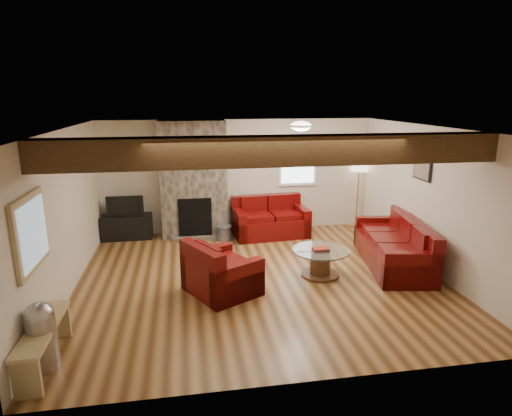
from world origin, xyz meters
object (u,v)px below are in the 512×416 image
(tv_cabinet, at_px, (127,227))
(television, at_px, (125,205))
(armchair_red, at_px, (222,267))
(loveseat, at_px, (270,217))
(coffee_table, at_px, (320,263))
(sofa_three, at_px, (393,243))
(floor_lamp, at_px, (359,168))

(tv_cabinet, height_order, television, television)
(armchair_red, xyz_separation_m, television, (-1.78, 2.94, 0.33))
(tv_cabinet, bearing_deg, loveseat, -5.57)
(loveseat, xyz_separation_m, coffee_table, (0.41, -2.29, -0.19))
(sofa_three, xyz_separation_m, loveseat, (-1.85, 2.03, -0.00))
(sofa_three, bearing_deg, floor_lamp, -176.52)
(sofa_three, distance_m, loveseat, 2.75)
(television, height_order, floor_lamp, floor_lamp)
(sofa_three, xyz_separation_m, coffee_table, (-1.44, -0.26, -0.19))
(coffee_table, distance_m, television, 4.37)
(coffee_table, height_order, floor_lamp, floor_lamp)
(armchair_red, xyz_separation_m, coffee_table, (1.71, 0.35, -0.18))
(tv_cabinet, bearing_deg, television, 0.00)
(loveseat, bearing_deg, armchair_red, -120.90)
(sofa_three, relative_size, television, 2.90)
(loveseat, xyz_separation_m, floor_lamp, (2.13, 0.32, 0.96))
(television, bearing_deg, sofa_three, -25.28)
(coffee_table, height_order, television, television)
(tv_cabinet, bearing_deg, armchair_red, -58.75)
(television, bearing_deg, floor_lamp, 0.22)
(tv_cabinet, bearing_deg, coffee_table, -36.53)
(armchair_red, height_order, tv_cabinet, armchair_red)
(sofa_three, height_order, television, television)
(television, bearing_deg, armchair_red, -58.75)
(sofa_three, bearing_deg, armchair_red, -68.87)
(tv_cabinet, distance_m, television, 0.48)
(armchair_red, bearing_deg, loveseat, -55.15)
(sofa_three, xyz_separation_m, floor_lamp, (0.28, 2.35, 0.96))
(sofa_three, bearing_deg, television, -105.10)
(loveseat, xyz_separation_m, armchair_red, (-1.29, -2.64, -0.01))
(armchair_red, height_order, television, television)
(armchair_red, bearing_deg, tv_cabinet, 2.22)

